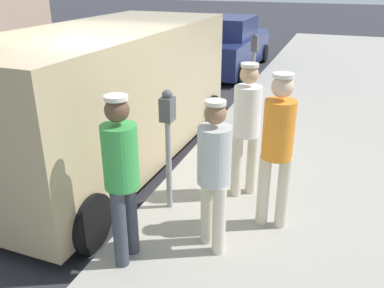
% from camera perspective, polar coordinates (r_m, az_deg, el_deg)
% --- Properties ---
extents(ground_plane, '(80.00, 80.00, 0.00)m').
position_cam_1_polar(ground_plane, '(6.36, -12.05, -4.53)').
color(ground_plane, '#2D2D33').
extents(sidewalk_slab, '(5.00, 32.00, 0.15)m').
position_cam_1_polar(sidewalk_slab, '(5.51, 21.20, -9.42)').
color(sidewalk_slab, '#9E998E').
rests_on(sidewalk_slab, ground).
extents(parking_meter_near, '(0.14, 0.18, 1.52)m').
position_cam_1_polar(parking_meter_near, '(4.75, -3.40, 1.94)').
color(parking_meter_near, gray).
rests_on(parking_meter_near, sidewalk_slab).
extents(parking_meter_far, '(0.14, 0.18, 1.52)m').
position_cam_1_polar(parking_meter_far, '(9.20, 8.71, 12.07)').
color(parking_meter_far, gray).
rests_on(parking_meter_far, sidewalk_slab).
extents(pedestrian_in_gray, '(0.34, 0.34, 1.64)m').
position_cam_1_polar(pedestrian_in_gray, '(4.05, 3.12, -3.47)').
color(pedestrian_in_gray, beige).
rests_on(pedestrian_in_gray, sidewalk_slab).
extents(pedestrian_in_orange, '(0.36, 0.34, 1.79)m').
position_cam_1_polar(pedestrian_in_orange, '(4.48, 11.91, 0.21)').
color(pedestrian_in_orange, beige).
rests_on(pedestrian_in_orange, sidewalk_slab).
extents(pedestrian_in_white, '(0.34, 0.34, 1.74)m').
position_cam_1_polar(pedestrian_in_white, '(5.11, 7.68, 3.01)').
color(pedestrian_in_white, beige).
rests_on(pedestrian_in_white, sidewalk_slab).
extents(pedestrian_in_green, '(0.34, 0.36, 1.74)m').
position_cam_1_polar(pedestrian_in_green, '(3.90, -9.87, -3.76)').
color(pedestrian_in_green, '#383D47').
rests_on(pedestrian_in_green, sidewalk_slab).
extents(parked_van, '(2.23, 5.25, 2.15)m').
position_cam_1_polar(parked_van, '(6.42, -11.63, 6.90)').
color(parked_van, tan).
rests_on(parked_van, ground).
extents(parked_sedan_ahead, '(2.00, 4.43, 1.65)m').
position_cam_1_polar(parked_sedan_ahead, '(13.05, 4.78, 13.50)').
color(parked_sedan_ahead, navy).
rests_on(parked_sedan_ahead, ground).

